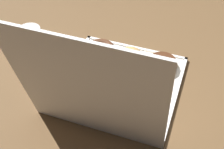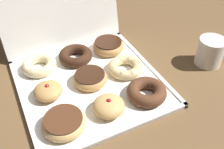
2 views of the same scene
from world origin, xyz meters
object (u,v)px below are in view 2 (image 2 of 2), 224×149
object	(u,v)px
jelly_filled_donut_3	(49,92)
coffee_mug	(211,51)
chocolate_cake_ring_donut_7	(75,56)
chocolate_cake_ring_donut_2	(147,92)
chocolate_frosted_donut_4	(91,77)
jelly_filled_donut_1	(108,106)
chocolate_frosted_donut_8	(108,46)
cruller_donut_5	(126,68)
cruller_donut_6	(39,65)
donut_box	(90,83)
chocolate_frosted_donut_0	(64,122)

from	to	relation	value
jelly_filled_donut_3	coffee_mug	size ratio (longest dim) A/B	0.78
chocolate_cake_ring_donut_7	coffee_mug	xyz separation A→B (m)	(0.42, -0.21, 0.02)
chocolate_cake_ring_donut_2	chocolate_frosted_donut_4	size ratio (longest dim) A/B	1.10
jelly_filled_donut_1	chocolate_frosted_donut_8	distance (m)	0.30
chocolate_cake_ring_donut_2	jelly_filled_donut_3	distance (m)	0.29
jelly_filled_donut_1	chocolate_cake_ring_donut_2	world-z (taller)	jelly_filled_donut_1
chocolate_frosted_donut_4	coffee_mug	world-z (taller)	coffee_mug
cruller_donut_5	cruller_donut_6	world-z (taller)	same
donut_box	chocolate_frosted_donut_8	size ratio (longest dim) A/B	3.80
jelly_filled_donut_1	chocolate_cake_ring_donut_2	bearing A→B (deg)	1.74
coffee_mug	jelly_filled_donut_3	bearing A→B (deg)	172.38
jelly_filled_donut_1	chocolate_cake_ring_donut_7	xyz separation A→B (m)	(-0.00, 0.27, -0.00)
jelly_filled_donut_3	chocolate_frosted_donut_4	distance (m)	0.14
chocolate_frosted_donut_0	cruller_donut_5	distance (m)	0.29
chocolate_frosted_donut_4	cruller_donut_5	distance (m)	0.12
chocolate_frosted_donut_8	coffee_mug	world-z (taller)	coffee_mug
chocolate_frosted_donut_0	chocolate_cake_ring_donut_2	bearing A→B (deg)	0.14
chocolate_cake_ring_donut_7	chocolate_frosted_donut_0	bearing A→B (deg)	-115.46
cruller_donut_6	coffee_mug	bearing A→B (deg)	-21.55
chocolate_cake_ring_donut_2	cruller_donut_5	bearing A→B (deg)	90.37
cruller_donut_6	chocolate_frosted_donut_8	xyz separation A→B (m)	(0.26, -0.00, 0.00)
jelly_filled_donut_3	donut_box	bearing A→B (deg)	2.02
jelly_filled_donut_1	chocolate_cake_ring_donut_7	bearing A→B (deg)	90.31
jelly_filled_donut_3	chocolate_frosted_donut_8	xyz separation A→B (m)	(0.26, 0.14, -0.00)
chocolate_cake_ring_donut_2	chocolate_cake_ring_donut_7	xyz separation A→B (m)	(-0.13, 0.27, -0.00)
donut_box	cruller_donut_6	distance (m)	0.19
donut_box	coffee_mug	xyz separation A→B (m)	(0.42, -0.08, 0.05)
chocolate_cake_ring_donut_2	cruller_donut_5	world-z (taller)	chocolate_cake_ring_donut_2
chocolate_frosted_donut_4	chocolate_frosted_donut_0	bearing A→B (deg)	-134.57
cruller_donut_5	cruller_donut_6	bearing A→B (deg)	151.01
donut_box	cruller_donut_6	world-z (taller)	cruller_donut_6
jelly_filled_donut_1	cruller_donut_6	distance (m)	0.30
jelly_filled_donut_1	donut_box	bearing A→B (deg)	89.00
cruller_donut_6	chocolate_frosted_donut_8	bearing A→B (deg)	-0.52
donut_box	coffee_mug	distance (m)	0.43
chocolate_cake_ring_donut_2	jelly_filled_donut_3	xyz separation A→B (m)	(-0.26, 0.13, 0.00)
jelly_filled_donut_3	chocolate_cake_ring_donut_7	xyz separation A→B (m)	(0.13, 0.14, -0.00)
donut_box	chocolate_frosted_donut_8	world-z (taller)	chocolate_frosted_donut_8
jelly_filled_donut_1	jelly_filled_donut_3	size ratio (longest dim) A/B	1.05
chocolate_frosted_donut_4	cruller_donut_5	xyz separation A→B (m)	(0.12, -0.01, -0.00)
chocolate_frosted_donut_0	cruller_donut_6	size ratio (longest dim) A/B	1.02
chocolate_cake_ring_donut_2	jelly_filled_donut_3	world-z (taller)	jelly_filled_donut_3
cruller_donut_5	cruller_donut_6	distance (m)	0.29
cruller_donut_6	jelly_filled_donut_1	bearing A→B (deg)	-65.27
chocolate_cake_ring_donut_7	jelly_filled_donut_1	bearing A→B (deg)	-89.69
chocolate_cake_ring_donut_2	coffee_mug	size ratio (longest dim) A/B	1.08
chocolate_frosted_donut_0	coffee_mug	bearing A→B (deg)	5.63
cruller_donut_5	chocolate_cake_ring_donut_2	bearing A→B (deg)	-89.63
cruller_donut_5	cruller_donut_6	size ratio (longest dim) A/B	1.00
chocolate_frosted_donut_0	jelly_filled_donut_1	bearing A→B (deg)	-1.47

